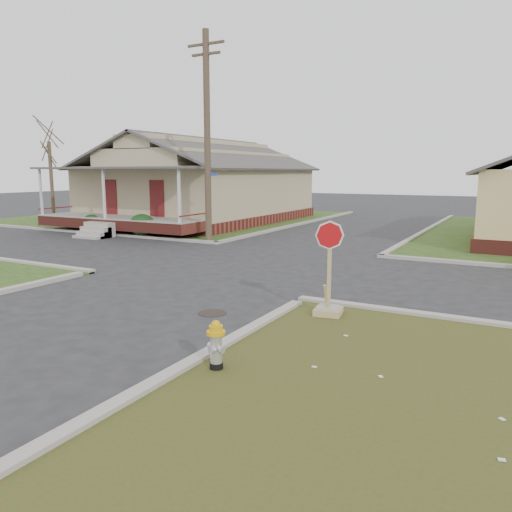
% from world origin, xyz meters
% --- Properties ---
extents(ground, '(120.00, 120.00, 0.00)m').
position_xyz_m(ground, '(0.00, 0.00, 0.00)').
color(ground, '#262528').
rests_on(ground, ground).
extents(verge_far_left, '(19.00, 19.00, 0.05)m').
position_xyz_m(verge_far_left, '(-13.00, 18.00, 0.03)').
color(verge_far_left, '#274317').
rests_on(verge_far_left, ground).
extents(curbs, '(80.00, 40.00, 0.12)m').
position_xyz_m(curbs, '(0.00, 5.00, 0.00)').
color(curbs, '#A39E94').
rests_on(curbs, ground).
extents(manhole, '(0.64, 0.64, 0.01)m').
position_xyz_m(manhole, '(2.20, -0.50, 0.01)').
color(manhole, black).
rests_on(manhole, ground).
extents(corner_house, '(10.10, 15.50, 5.30)m').
position_xyz_m(corner_house, '(-10.00, 16.68, 2.28)').
color(corner_house, maroon).
rests_on(corner_house, ground).
extents(utility_pole, '(1.80, 0.28, 9.00)m').
position_xyz_m(utility_pole, '(-4.20, 8.90, 4.66)').
color(utility_pole, '#483929').
rests_on(utility_pole, ground).
extents(tree_far_left, '(0.22, 0.22, 4.90)m').
position_xyz_m(tree_far_left, '(-18.00, 12.00, 2.50)').
color(tree_far_left, '#483929').
rests_on(tree_far_left, verge_far_left).
extents(fire_hydrant, '(0.29, 0.29, 0.79)m').
position_xyz_m(fire_hydrant, '(4.07, -3.21, 0.48)').
color(fire_hydrant, black).
rests_on(fire_hydrant, ground).
extents(stop_sign, '(0.58, 0.57, 2.06)m').
position_xyz_m(stop_sign, '(4.56, 0.50, 0.49)').
color(stop_sign, tan).
rests_on(stop_sign, ground).
extents(hedge_left, '(1.26, 1.04, 0.97)m').
position_xyz_m(hedge_left, '(-11.33, 8.81, 0.53)').
color(hedge_left, '#173B15').
rests_on(hedge_left, verge_far_left).
extents(hedge_right, '(1.41, 1.15, 1.07)m').
position_xyz_m(hedge_right, '(-8.04, 8.88, 0.59)').
color(hedge_right, '#173B15').
rests_on(hedge_right, verge_far_left).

